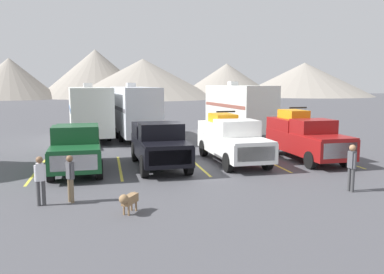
% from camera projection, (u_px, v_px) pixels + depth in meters
% --- Properties ---
extents(ground_plane, '(240.00, 240.00, 0.00)m').
position_uv_depth(ground_plane, '(200.00, 167.00, 18.63)').
color(ground_plane, '#47474C').
extents(pickup_truck_a, '(2.32, 5.64, 2.08)m').
position_uv_depth(pickup_truck_a, '(76.00, 146.00, 18.00)').
color(pickup_truck_a, '#144723').
rests_on(pickup_truck_a, ground).
extents(pickup_truck_b, '(2.31, 5.48, 2.13)m').
position_uv_depth(pickup_truck_b, '(159.00, 143.00, 18.66)').
color(pickup_truck_b, black).
rests_on(pickup_truck_b, ground).
extents(pickup_truck_c, '(2.30, 5.96, 2.49)m').
position_uv_depth(pickup_truck_c, '(231.00, 139.00, 19.88)').
color(pickup_truck_c, white).
rests_on(pickup_truck_c, ground).
extents(pickup_truck_d, '(2.25, 5.68, 2.66)m').
position_uv_depth(pickup_truck_d, '(305.00, 136.00, 20.46)').
color(pickup_truck_d, maroon).
rests_on(pickup_truck_d, ground).
extents(lot_stripe_a, '(0.12, 5.50, 0.01)m').
position_uv_depth(lot_stripe_a, '(37.00, 171.00, 17.84)').
color(lot_stripe_a, gold).
rests_on(lot_stripe_a, ground).
extents(lot_stripe_b, '(0.12, 5.50, 0.01)m').
position_uv_depth(lot_stripe_b, '(120.00, 167.00, 18.61)').
color(lot_stripe_b, gold).
rests_on(lot_stripe_b, ground).
extents(lot_stripe_c, '(0.12, 5.50, 0.01)m').
position_uv_depth(lot_stripe_c, '(196.00, 164.00, 19.38)').
color(lot_stripe_c, gold).
rests_on(lot_stripe_c, ground).
extents(lot_stripe_d, '(0.12, 5.50, 0.01)m').
position_uv_depth(lot_stripe_d, '(267.00, 161.00, 20.15)').
color(lot_stripe_d, gold).
rests_on(lot_stripe_d, ground).
extents(lot_stripe_e, '(0.12, 5.50, 0.01)m').
position_uv_depth(lot_stripe_e, '(333.00, 158.00, 20.92)').
color(lot_stripe_e, gold).
rests_on(lot_stripe_e, ground).
extents(camper_trailer_a, '(3.27, 8.59, 3.92)m').
position_uv_depth(camper_trailer_a, '(90.00, 110.00, 27.42)').
color(camper_trailer_a, silver).
rests_on(camper_trailer_a, ground).
extents(camper_trailer_b, '(3.09, 9.22, 3.93)m').
position_uv_depth(camper_trailer_b, '(134.00, 110.00, 27.56)').
color(camper_trailer_b, silver).
rests_on(camper_trailer_b, ground).
extents(camper_trailer_c, '(3.21, 9.06, 4.03)m').
position_uv_depth(camper_trailer_c, '(239.00, 107.00, 29.73)').
color(camper_trailer_c, silver).
rests_on(camper_trailer_c, ground).
extents(person_a, '(0.24, 0.38, 1.72)m').
position_uv_depth(person_a, '(352.00, 165.00, 14.36)').
color(person_a, '#3F3F42').
rests_on(person_a, ground).
extents(person_b, '(0.28, 0.30, 1.57)m').
position_uv_depth(person_b, '(70.00, 175.00, 13.06)').
color(person_b, '#726047').
rests_on(person_b, ground).
extents(person_c, '(0.35, 0.22, 1.60)m').
position_uv_depth(person_c, '(40.00, 177.00, 12.71)').
color(person_c, '#3F3F42').
rests_on(person_c, ground).
extents(dog, '(0.62, 0.84, 0.67)m').
position_uv_depth(dog, '(128.00, 200.00, 11.93)').
color(dog, olive).
rests_on(dog, ground).
extents(mountain_ridge, '(163.00, 47.64, 13.09)m').
position_uv_depth(mountain_ridge, '(109.00, 78.00, 106.26)').
color(mountain_ridge, gray).
rests_on(mountain_ridge, ground).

